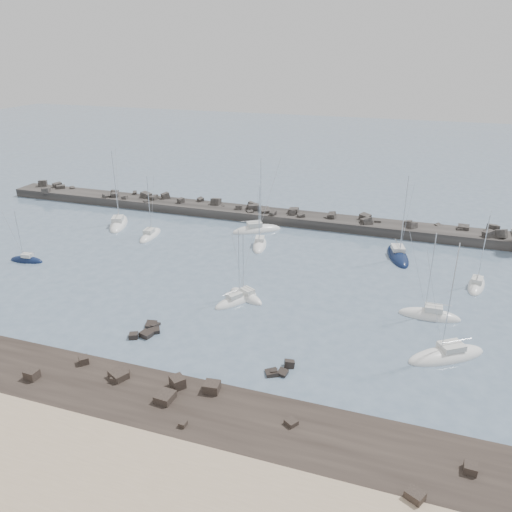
{
  "coord_description": "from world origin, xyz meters",
  "views": [
    {
      "loc": [
        26.3,
        -56.29,
        33.94
      ],
      "look_at": [
        3.32,
        12.0,
        3.09
      ],
      "focal_mm": 35.0,
      "sensor_mm": 36.0,
      "label": 1
    }
  ],
  "objects": [
    {
      "name": "ground",
      "position": [
        0.0,
        0.0,
        0.0
      ],
      "size": [
        400.0,
        400.0,
        0.0
      ],
      "primitive_type": "plane",
      "color": "slate",
      "rests_on": "ground"
    },
    {
      "name": "sand_strip",
      "position": [
        0.0,
        -32.0,
        0.0
      ],
      "size": [
        140.0,
        14.0,
        1.0
      ],
      "primitive_type": "cube",
      "color": "tan",
      "rests_on": "ground"
    },
    {
      "name": "rock_shelf",
      "position": [
        0.09,
        -21.98,
        0.02
      ],
      "size": [
        140.0,
        12.0,
        1.95
      ],
      "color": "black",
      "rests_on": "ground"
    },
    {
      "name": "rock_cluster_near",
      "position": [
        -4.2,
        -8.83,
        0.06
      ],
      "size": [
        3.54,
        4.94,
        1.32
      ],
      "color": "black",
      "rests_on": "ground"
    },
    {
      "name": "rock_cluster_far",
      "position": [
        14.0,
        -11.7,
        0.04
      ],
      "size": [
        3.18,
        3.65,
        1.57
      ],
      "color": "black",
      "rests_on": "ground"
    },
    {
      "name": "breakwater",
      "position": [
        -7.38,
        38.01,
        0.3
      ],
      "size": [
        115.0,
        6.91,
        4.9
      ],
      "color": "#2B2826",
      "rests_on": "ground"
    },
    {
      "name": "sailboat_1",
      "position": [
        -30.39,
        25.06,
        0.16
      ],
      "size": [
        6.8,
        10.57,
        16.04
      ],
      "color": "white",
      "rests_on": "ground"
    },
    {
      "name": "sailboat_2",
      "position": [
        -35.01,
        4.37,
        0.14
      ],
      "size": [
        6.13,
        2.44,
        9.69
      ],
      "color": "#0E1A3B",
      "rests_on": "ground"
    },
    {
      "name": "sailboat_3",
      "position": [
        -21.11,
        21.42,
        0.14
      ],
      "size": [
        3.13,
        8.07,
        12.55
      ],
      "color": "white",
      "rests_on": "ground"
    },
    {
      "name": "sailboat_4",
      "position": [
        -2.81,
        30.65,
        0.15
      ],
      "size": [
        9.8,
        8.12,
        15.57
      ],
      "color": "white",
      "rests_on": "ground"
    },
    {
      "name": "sailboat_5",
      "position": [
        4.52,
        3.92,
        0.14
      ],
      "size": [
        6.7,
        4.97,
        10.59
      ],
      "color": "white",
      "rests_on": "ground"
    },
    {
      "name": "sailboat_6",
      "position": [
        0.15,
        23.48,
        0.14
      ],
      "size": [
        4.02,
        8.09,
        12.34
      ],
      "color": "white",
      "rests_on": "ground"
    },
    {
      "name": "sailboat_7",
      "position": [
        3.6,
        2.25,
        0.13
      ],
      "size": [
        5.73,
        7.46,
        11.67
      ],
      "color": "white",
      "rests_on": "ground"
    },
    {
      "name": "sailboat_8",
      "position": [
        24.31,
        26.24,
        0.15
      ],
      "size": [
        5.63,
        10.35,
        15.58
      ],
      "color": "#0E1A3B",
      "rests_on": "ground"
    },
    {
      "name": "sailboat_9",
      "position": [
        29.79,
        6.57,
        0.15
      ],
      "size": [
        8.17,
        2.73,
        13.01
      ],
      "color": "white",
      "rests_on": "ground"
    },
    {
      "name": "sailboat_10",
      "position": [
        36.39,
        18.5,
        0.14
      ],
      "size": [
        3.52,
        7.8,
        12.02
      ],
      "color": "white",
      "rests_on": "ground"
    },
    {
      "name": "sailboat_11",
      "position": [
        31.82,
        -2.58,
        0.14
      ],
      "size": [
        9.97,
        8.16,
        15.61
      ],
      "color": "white",
      "rests_on": "ground"
    }
  ]
}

